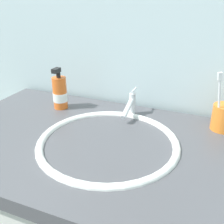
# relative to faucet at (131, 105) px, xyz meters

# --- Properties ---
(tiled_wall_back) EXTENTS (2.22, 0.04, 2.40)m
(tiled_wall_back) POSITION_rel_faucet_xyz_m (-0.04, 0.14, 0.24)
(tiled_wall_back) COLOR silver
(tiled_wall_back) RESTS_ON ground
(sink_basin) EXTENTS (0.43, 0.43, 0.09)m
(sink_basin) POSITION_rel_faucet_xyz_m (0.00, -0.21, -0.07)
(sink_basin) COLOR white
(sink_basin) RESTS_ON vanity_counter
(faucet) EXTENTS (0.02, 0.14, 0.09)m
(faucet) POSITION_rel_faucet_xyz_m (0.00, 0.00, 0.00)
(faucet) COLOR silver
(faucet) RESTS_ON sink_basin
(toothbrush_cup) EXTENTS (0.08, 0.08, 0.09)m
(toothbrush_cup) POSITION_rel_faucet_xyz_m (0.31, 0.02, -0.00)
(toothbrush_cup) COLOR orange
(toothbrush_cup) RESTS_ON vanity_counter
(toothbrush_white) EXTENTS (0.04, 0.02, 0.19)m
(toothbrush_white) POSITION_rel_faucet_xyz_m (0.29, -0.01, 0.07)
(toothbrush_white) COLOR white
(toothbrush_white) RESTS_ON toothbrush_cup
(soap_dispenser) EXTENTS (0.06, 0.06, 0.16)m
(soap_dispenser) POSITION_rel_faucet_xyz_m (-0.28, -0.03, 0.02)
(soap_dispenser) COLOR orange
(soap_dispenser) RESTS_ON vanity_counter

